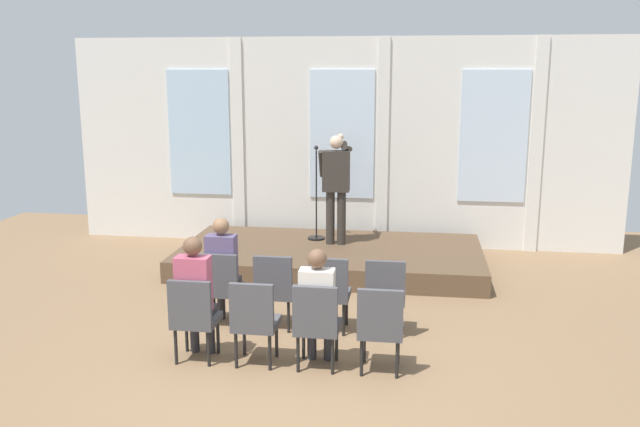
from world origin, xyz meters
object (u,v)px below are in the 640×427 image
(audience_r1_c0, at_px, (195,292))
(audience_r1_c2, at_px, (318,301))
(speaker, at_px, (336,181))
(chair_r0_c1, at_px, (275,287))
(chair_r1_c1, at_px, (254,318))
(chair_r1_c3, at_px, (380,324))
(chair_r0_c2, at_px, (330,289))
(chair_r0_c0, at_px, (222,284))
(chair_r0_c3, at_px, (385,292))
(mic_stand, at_px, (316,219))
(audience_r0_c0, at_px, (223,266))
(chair_r1_c2, at_px, (317,321))
(chair_r1_c0, at_px, (194,314))

(audience_r1_c0, height_order, audience_r1_c2, audience_r1_c0)
(speaker, height_order, chair_r0_c1, speaker)
(audience_r1_c2, bearing_deg, audience_r1_c0, -179.81)
(audience_r1_c0, bearing_deg, chair_r1_c1, -6.82)
(chair_r1_c3, bearing_deg, chair_r1_c1, 180.00)
(chair_r0_c2, height_order, chair_r1_c1, same)
(chair_r0_c0, relative_size, chair_r1_c3, 1.00)
(chair_r0_c3, bearing_deg, mic_stand, 112.06)
(mic_stand, xyz_separation_m, audience_r0_c0, (-0.68, -3.11, 0.09))
(audience_r0_c0, xyz_separation_m, audience_r1_c2, (1.32, -1.03, -0.03))
(chair_r1_c2, bearing_deg, mic_stand, 98.56)
(audience_r0_c0, bearing_deg, chair_r1_c2, -40.29)
(chair_r0_c3, distance_m, chair_r1_c1, 1.67)
(mic_stand, bearing_deg, chair_r0_c2, -78.73)
(chair_r0_c2, height_order, chair_r1_c0, same)
(chair_r1_c1, bearing_deg, mic_stand, 89.70)
(chair_r0_c1, relative_size, chair_r1_c1, 1.00)
(chair_r0_c1, height_order, chair_r1_c1, same)
(chair_r1_c0, relative_size, chair_r1_c2, 1.00)
(chair_r1_c0, bearing_deg, chair_r1_c1, 0.00)
(audience_r0_c0, bearing_deg, chair_r1_c3, -29.47)
(chair_r1_c0, bearing_deg, mic_stand, 80.86)
(chair_r1_c0, distance_m, audience_r1_c2, 1.33)
(speaker, height_order, chair_r0_c0, speaker)
(chair_r0_c3, xyz_separation_m, audience_r1_c0, (-1.97, -0.96, 0.22))
(chair_r0_c1, distance_m, chair_r0_c2, 0.66)
(audience_r0_c0, distance_m, chair_r0_c2, 1.34)
(mic_stand, xyz_separation_m, chair_r0_c3, (1.29, -3.19, -0.12))
(audience_r1_c0, bearing_deg, audience_r0_c0, 90.00)
(chair_r0_c0, height_order, chair_r1_c0, same)
(chair_r1_c3, bearing_deg, audience_r1_c2, 172.80)
(chair_r0_c3, height_order, audience_r1_c2, audience_r1_c2)
(chair_r0_c3, height_order, chair_r1_c1, same)
(audience_r0_c0, xyz_separation_m, chair_r1_c1, (0.66, -1.12, -0.21))
(chair_r0_c0, bearing_deg, chair_r1_c3, -27.68)
(chair_r0_c1, xyz_separation_m, chair_r1_c0, (-0.66, -1.04, 0.00))
(chair_r1_c1, bearing_deg, chair_r1_c3, 0.00)
(speaker, height_order, chair_r1_c3, speaker)
(chair_r0_c1, relative_size, chair_r1_c2, 1.00)
(mic_stand, relative_size, audience_r0_c0, 1.15)
(audience_r0_c0, bearing_deg, chair_r1_c0, -90.00)
(speaker, relative_size, chair_r1_c2, 1.86)
(speaker, bearing_deg, audience_r0_c0, -109.88)
(audience_r1_c0, relative_size, chair_r1_c3, 1.46)
(speaker, relative_size, mic_stand, 1.12)
(chair_r0_c0, height_order, chair_r0_c3, same)
(mic_stand, distance_m, audience_r0_c0, 3.19)
(audience_r1_c2, bearing_deg, chair_r0_c1, 124.64)
(audience_r0_c0, bearing_deg, chair_r1_c1, -59.46)
(chair_r1_c0, bearing_deg, chair_r0_c2, 38.20)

